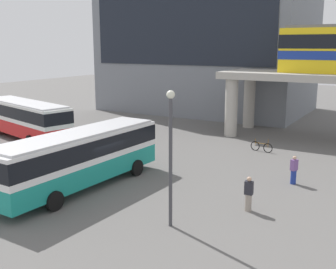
{
  "coord_description": "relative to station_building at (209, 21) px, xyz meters",
  "views": [
    {
      "loc": [
        15.08,
        -17.7,
        7.89
      ],
      "look_at": [
        1.85,
        4.99,
        2.2
      ],
      "focal_mm": 44.3,
      "sensor_mm": 36.0,
      "label": 1
    }
  ],
  "objects": [
    {
      "name": "ground_plane",
      "position": [
        6.67,
        -19.36,
        -10.71
      ],
      "size": [
        120.0,
        120.0,
        0.0
      ],
      "primitive_type": "plane",
      "color": "#605E5B"
    },
    {
      "name": "station_building",
      "position": [
        0.0,
        0.0,
        0.0
      ],
      "size": [
        23.5,
        15.11,
        21.41
      ],
      "color": "slate",
      "rests_on": "ground_plane"
    },
    {
      "name": "bus_main",
      "position": [
        6.36,
        -30.37,
        -8.72
      ],
      "size": [
        3.11,
        11.14,
        3.22
      ],
      "color": "teal",
      "rests_on": "ground_plane"
    },
    {
      "name": "bus_secondary",
      "position": [
        -6.17,
        -23.24,
        -8.72
      ],
      "size": [
        11.32,
        5.24,
        3.22
      ],
      "color": "red",
      "rests_on": "ground_plane"
    },
    {
      "name": "bicycle_brown",
      "position": [
        12.55,
        -17.25,
        -10.35
      ],
      "size": [
        1.78,
        0.33,
        1.04
      ],
      "color": "black",
      "rests_on": "ground_plane"
    },
    {
      "name": "pedestrian_near_building",
      "position": [
        15.59,
        -28.77,
        -9.9
      ],
      "size": [
        0.42,
        0.32,
        1.72
      ],
      "color": "gray",
      "rests_on": "ground_plane"
    },
    {
      "name": "pedestrian_at_kerb",
      "position": [
        16.49,
        -23.62,
        -9.92
      ],
      "size": [
        0.41,
        0.47,
        1.67
      ],
      "color": "navy",
      "rests_on": "ground_plane"
    },
    {
      "name": "lamp_post",
      "position": [
        13.18,
        -32.16,
        -7.12
      ],
      "size": [
        0.36,
        0.36,
        6.05
      ],
      "color": "#3F3F44",
      "rests_on": "ground_plane"
    }
  ]
}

